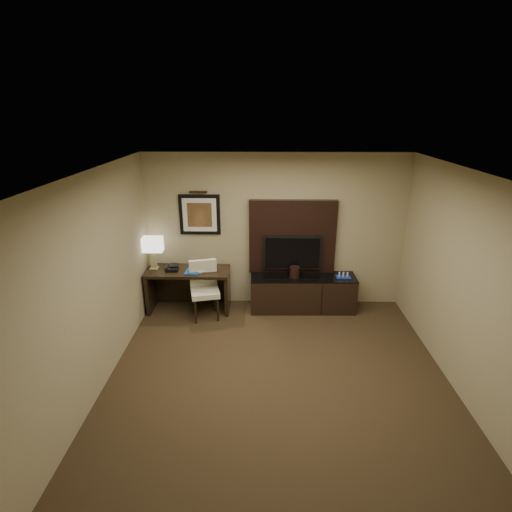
{
  "coord_description": "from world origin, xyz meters",
  "views": [
    {
      "loc": [
        -0.21,
        -4.17,
        3.38
      ],
      "look_at": [
        -0.32,
        1.8,
        1.15
      ],
      "focal_mm": 28.0,
      "sensor_mm": 36.0,
      "label": 1
    }
  ],
  "objects_px": {
    "desk_phone": "(172,267)",
    "minibar_tray": "(343,275)",
    "water_bottle": "(213,264)",
    "ice_bucket": "(294,272)",
    "tv": "(292,252)",
    "desk_chair": "(205,291)",
    "credenza": "(303,293)",
    "desk": "(189,290)",
    "table_lamp": "(153,252)"
  },
  "relations": [
    {
      "from": "desk_chair",
      "to": "table_lamp",
      "type": "xyz_separation_m",
      "value": [
        -0.91,
        0.33,
        0.59
      ]
    },
    {
      "from": "desk_phone",
      "to": "minibar_tray",
      "type": "bearing_deg",
      "value": -3.04
    },
    {
      "from": "credenza",
      "to": "water_bottle",
      "type": "bearing_deg",
      "value": 177.57
    },
    {
      "from": "table_lamp",
      "to": "minibar_tray",
      "type": "bearing_deg",
      "value": -0.64
    },
    {
      "from": "ice_bucket",
      "to": "desk_chair",
      "type": "bearing_deg",
      "value": -169.05
    },
    {
      "from": "desk_chair",
      "to": "table_lamp",
      "type": "bearing_deg",
      "value": 146.7
    },
    {
      "from": "minibar_tray",
      "to": "desk_chair",
      "type": "bearing_deg",
      "value": -172.87
    },
    {
      "from": "credenza",
      "to": "tv",
      "type": "height_order",
      "value": "tv"
    },
    {
      "from": "tv",
      "to": "water_bottle",
      "type": "relative_size",
      "value": 5.6
    },
    {
      "from": "desk",
      "to": "desk_chair",
      "type": "relative_size",
      "value": 1.47
    },
    {
      "from": "water_bottle",
      "to": "minibar_tray",
      "type": "relative_size",
      "value": 0.73
    },
    {
      "from": "desk",
      "to": "minibar_tray",
      "type": "height_order",
      "value": "desk"
    },
    {
      "from": "tv",
      "to": "table_lamp",
      "type": "bearing_deg",
      "value": -176.78
    },
    {
      "from": "tv",
      "to": "desk_chair",
      "type": "bearing_deg",
      "value": -162.49
    },
    {
      "from": "water_bottle",
      "to": "table_lamp",
      "type": "bearing_deg",
      "value": -178.41
    },
    {
      "from": "desk",
      "to": "water_bottle",
      "type": "height_order",
      "value": "water_bottle"
    },
    {
      "from": "water_bottle",
      "to": "ice_bucket",
      "type": "height_order",
      "value": "water_bottle"
    },
    {
      "from": "desk_chair",
      "to": "table_lamp",
      "type": "distance_m",
      "value": 1.14
    },
    {
      "from": "desk",
      "to": "tv",
      "type": "bearing_deg",
      "value": 6.74
    },
    {
      "from": "minibar_tray",
      "to": "desk_phone",
      "type": "bearing_deg",
      "value": -179.23
    },
    {
      "from": "table_lamp",
      "to": "water_bottle",
      "type": "distance_m",
      "value": 1.04
    },
    {
      "from": "desk",
      "to": "desk_phone",
      "type": "relative_size",
      "value": 6.63
    },
    {
      "from": "table_lamp",
      "to": "tv",
      "type": "bearing_deg",
      "value": 3.22
    },
    {
      "from": "table_lamp",
      "to": "credenza",
      "type": "bearing_deg",
      "value": -0.23
    },
    {
      "from": "credenza",
      "to": "desk",
      "type": "bearing_deg",
      "value": -179.73
    },
    {
      "from": "ice_bucket",
      "to": "minibar_tray",
      "type": "relative_size",
      "value": 0.79
    },
    {
      "from": "credenza",
      "to": "minibar_tray",
      "type": "bearing_deg",
      "value": -3.22
    },
    {
      "from": "table_lamp",
      "to": "minibar_tray",
      "type": "xyz_separation_m",
      "value": [
        3.27,
        -0.04,
        -0.4
      ]
    },
    {
      "from": "desk",
      "to": "tv",
      "type": "relative_size",
      "value": 1.41
    },
    {
      "from": "credenza",
      "to": "desk_chair",
      "type": "bearing_deg",
      "value": -170.16
    },
    {
      "from": "desk",
      "to": "credenza",
      "type": "bearing_deg",
      "value": 2.0
    },
    {
      "from": "tv",
      "to": "desk_phone",
      "type": "height_order",
      "value": "tv"
    },
    {
      "from": "desk_phone",
      "to": "minibar_tray",
      "type": "distance_m",
      "value": 2.95
    },
    {
      "from": "tv",
      "to": "minibar_tray",
      "type": "height_order",
      "value": "tv"
    },
    {
      "from": "credenza",
      "to": "table_lamp",
      "type": "xyz_separation_m",
      "value": [
        -2.59,
        0.01,
        0.75
      ]
    },
    {
      "from": "desk",
      "to": "table_lamp",
      "type": "xyz_separation_m",
      "value": [
        -0.59,
        0.06,
        0.69
      ]
    },
    {
      "from": "water_bottle",
      "to": "ice_bucket",
      "type": "bearing_deg",
      "value": -2.7
    },
    {
      "from": "desk_chair",
      "to": "minibar_tray",
      "type": "bearing_deg",
      "value": -6.24
    },
    {
      "from": "desk_chair",
      "to": "desk_phone",
      "type": "bearing_deg",
      "value": 143.21
    },
    {
      "from": "tv",
      "to": "ice_bucket",
      "type": "height_order",
      "value": "tv"
    },
    {
      "from": "desk_chair",
      "to": "water_bottle",
      "type": "distance_m",
      "value": 0.52
    },
    {
      "from": "tv",
      "to": "desk_phone",
      "type": "bearing_deg",
      "value": -174.18
    },
    {
      "from": "tv",
      "to": "minibar_tray",
      "type": "xyz_separation_m",
      "value": [
        0.88,
        -0.17,
        -0.35
      ]
    },
    {
      "from": "minibar_tray",
      "to": "desk",
      "type": "bearing_deg",
      "value": -179.61
    },
    {
      "from": "water_bottle",
      "to": "minibar_tray",
      "type": "bearing_deg",
      "value": -1.65
    },
    {
      "from": "table_lamp",
      "to": "ice_bucket",
      "type": "xyz_separation_m",
      "value": [
        2.43,
        -0.04,
        -0.34
      ]
    },
    {
      "from": "desk_phone",
      "to": "minibar_tray",
      "type": "height_order",
      "value": "desk_phone"
    },
    {
      "from": "minibar_tray",
      "to": "ice_bucket",
      "type": "bearing_deg",
      "value": -179.87
    },
    {
      "from": "desk_phone",
      "to": "credenza",
      "type": "bearing_deg",
      "value": -2.14
    },
    {
      "from": "desk",
      "to": "ice_bucket",
      "type": "height_order",
      "value": "ice_bucket"
    }
  ]
}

